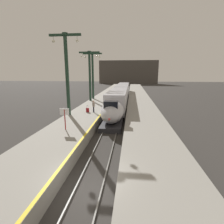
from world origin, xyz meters
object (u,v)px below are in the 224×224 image
object	(u,v)px
station_column_distant	(93,72)
passenger_near_edge	(94,105)
station_column_mid	(67,68)
departure_info_board	(65,115)
rolling_suitcase	(88,110)
station_column_far	(90,72)
highspeed_train_main	(120,95)

from	to	relation	value
station_column_distant	passenger_near_edge	world-z (taller)	station_column_distant
station_column_mid	departure_info_board	bearing A→B (deg)	-73.32
departure_info_board	passenger_near_edge	bearing A→B (deg)	81.92
station_column_distant	departure_info_board	size ratio (longest dim) A/B	4.51
station_column_mid	rolling_suitcase	xyz separation A→B (m)	(2.07, 1.70, -5.74)
station_column_far	highspeed_train_main	bearing A→B (deg)	17.90
station_column_distant	passenger_near_edge	bearing A→B (deg)	-77.42
highspeed_train_main	station_column_distant	distance (m)	7.67
station_column_mid	station_column_distant	distance (m)	14.93
station_column_far	passenger_near_edge	size ratio (longest dim) A/B	5.63
rolling_suitcase	departure_info_board	world-z (taller)	departure_info_board
passenger_near_edge	departure_info_board	xyz separation A→B (m)	(-1.11, -7.84, 0.52)
station_column_mid	station_column_distant	bearing A→B (deg)	90.00
highspeed_train_main	rolling_suitcase	world-z (taller)	highspeed_train_main
passenger_near_edge	departure_info_board	distance (m)	7.94
station_column_mid	station_column_far	bearing A→B (deg)	90.00
station_column_far	station_column_distant	distance (m)	2.62
station_column_mid	passenger_near_edge	size ratio (longest dim) A/B	6.02
highspeed_train_main	departure_info_board	world-z (taller)	highspeed_train_main
rolling_suitcase	departure_info_board	bearing A→B (deg)	-91.76
passenger_near_edge	rolling_suitcase	distance (m)	1.11
station_column_mid	station_column_far	xyz separation A→B (m)	(0.00, 12.31, -0.35)
passenger_near_edge	departure_info_board	world-z (taller)	departure_info_board
highspeed_train_main	rolling_suitcase	size ratio (longest dim) A/B	38.37
highspeed_train_main	station_column_far	xyz separation A→B (m)	(-5.90, -1.91, 4.82)
station_column_distant	rolling_suitcase	bearing A→B (deg)	-81.09
station_column_distant	station_column_far	bearing A→B (deg)	-90.00
highspeed_train_main	station_column_distant	world-z (taller)	station_column_distant
highspeed_train_main	station_column_distant	xyz separation A→B (m)	(-5.90, 0.71, 4.84)
highspeed_train_main	station_column_mid	distance (m)	16.23
highspeed_train_main	passenger_near_edge	distance (m)	12.83
station_column_far	departure_info_board	distance (m)	18.99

